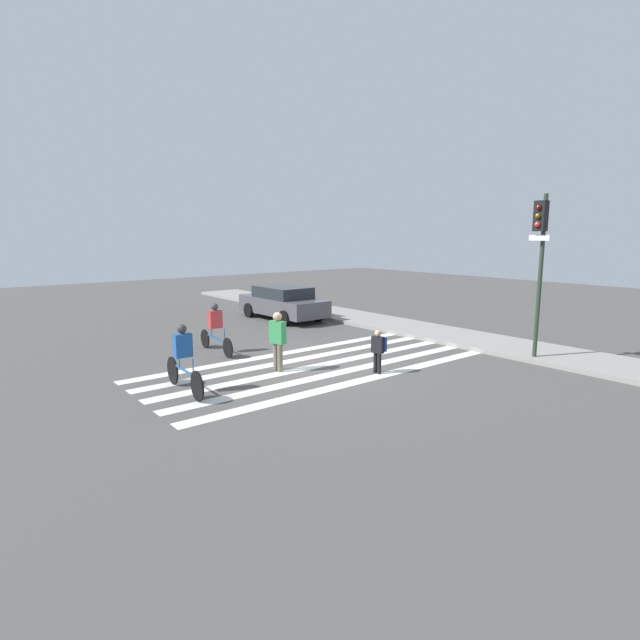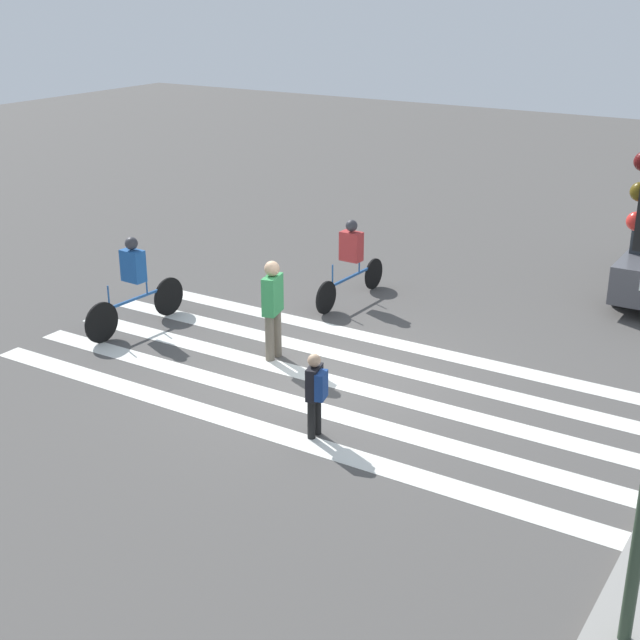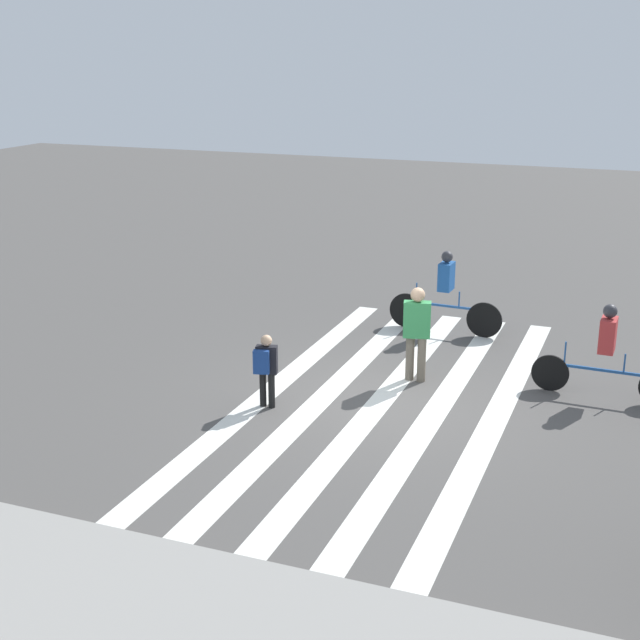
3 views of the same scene
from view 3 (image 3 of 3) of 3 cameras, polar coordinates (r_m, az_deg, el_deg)
The scene contains 7 objects.
ground_plane at distance 14.28m, azimuth 3.85°, elevation -5.29°, with size 60.00×60.00×0.00m, color #4C4947.
sidewalk_curb at distance 9.20m, azimuth -8.64°, elevation -18.90°, with size 36.00×2.50×0.14m.
crosswalk_stripes at distance 14.28m, azimuth 3.85°, elevation -5.28°, with size 4.07×10.00×0.01m.
pedestrian_adult_tall_backpack at distance 14.94m, azimuth 6.21°, elevation -0.56°, with size 0.49×0.31×1.63m.
pedestrian_child_with_backpack at distance 13.85m, azimuth -3.50°, elevation -2.93°, with size 0.36×0.33×1.19m.
cyclist_far_lane at distance 14.84m, azimuth 17.86°, elevation -1.70°, with size 2.29×0.41×1.58m.
cyclist_near_curb at distance 17.58m, azimuth 8.05°, elevation 1.93°, with size 2.29×0.41×1.64m.
Camera 3 is at (-3.88, 12.61, 5.47)m, focal length 50.00 mm.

